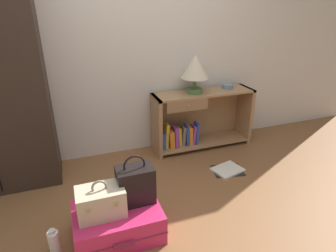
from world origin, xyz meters
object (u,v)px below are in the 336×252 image
handbag (135,184)px  open_book_on_floor (228,170)px  bowl (227,86)px  bottle (54,242)px  table_lamp (195,68)px  train_case (101,202)px  bookshelf (197,120)px  suitcase_large (118,222)px

handbag → open_book_on_floor: (1.07, 0.44, -0.37)m
bowl → bottle: (-1.98, -1.15, -0.60)m
bowl → table_lamp: bearing=-176.0°
bowl → train_case: size_ratio=0.41×
table_lamp → bookshelf: bearing=9.4°
handbag → bowl: bearing=38.2°
bowl → train_case: (-1.64, -1.14, -0.36)m
suitcase_large → bottle: (-0.44, -0.02, -0.03)m
bowl → open_book_on_floor: 0.99m
bowl → open_book_on_floor: (-0.31, -0.64, -0.69)m
suitcase_large → handbag: (0.16, 0.05, 0.26)m
suitcase_large → train_case: size_ratio=1.93×
open_book_on_floor → bookshelf: bearing=96.2°
bookshelf → train_case: (-1.26, -1.12, 0.01)m
bookshelf → bowl: size_ratio=8.72×
suitcase_large → open_book_on_floor: bearing=21.9°
handbag → open_book_on_floor: 1.21m
open_book_on_floor → suitcase_large: bearing=-158.1°
train_case → open_book_on_floor: (1.33, 0.50, -0.33)m
suitcase_large → train_case: (-0.10, -0.01, 0.22)m
open_book_on_floor → train_case: bearing=-159.2°
open_book_on_floor → bowl: bearing=64.1°
table_lamp → handbag: size_ratio=1.07×
bottle → table_lamp: bearing=36.0°
bowl → suitcase_large: bearing=-143.6°
open_book_on_floor → handbag: bearing=-157.5°
train_case → suitcase_large: bearing=7.3°
bookshelf → bottle: (-1.60, -1.13, -0.24)m
bookshelf → table_lamp: bearing=-170.6°
bowl → suitcase_large: 1.99m
bookshelf → handbag: size_ratio=3.03×
table_lamp → suitcase_large: bearing=-134.9°
train_case → table_lamp: bearing=42.8°
train_case → handbag: handbag is taller
bottle → open_book_on_floor: bottle is taller
suitcase_large → handbag: handbag is taller
bottle → open_book_on_floor: 1.74m
bowl → open_book_on_floor: bearing=-115.9°
bowl → suitcase_large: bowl is taller
handbag → bottle: handbag is taller
bookshelf → bottle: bearing=-144.8°
bookshelf → bottle: size_ratio=5.91×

